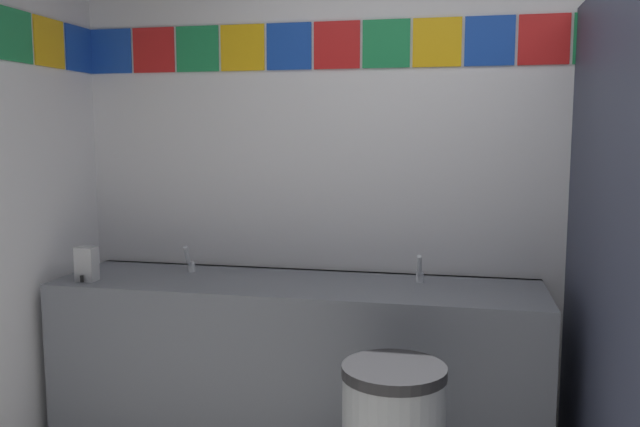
{
  "coord_description": "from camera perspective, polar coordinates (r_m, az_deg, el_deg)",
  "views": [
    {
      "loc": [
        -0.12,
        -1.59,
        1.54
      ],
      "look_at": [
        -0.67,
        1.0,
        1.21
      ],
      "focal_mm": 36.88,
      "sensor_mm": 36.0,
      "label": 1
    }
  ],
  "objects": [
    {
      "name": "soap_dispenser",
      "position": [
        3.25,
        -19.59,
        -4.16
      ],
      "size": [
        0.09,
        0.09,
        0.16
      ],
      "color": "#B7BABF",
      "rests_on": "vanity_counter"
    },
    {
      "name": "faucet_left",
      "position": [
        3.31,
        -11.24,
        -4.16
      ],
      "size": [
        0.04,
        0.1,
        0.14
      ],
      "color": "silver",
      "rests_on": "vanity_counter"
    },
    {
      "name": "wall_back",
      "position": [
        3.24,
        14.14,
        3.39
      ],
      "size": [
        4.05,
        0.09,
        2.68
      ],
      "color": "silver",
      "rests_on": "ground_plane"
    },
    {
      "name": "vanity_counter",
      "position": [
        3.18,
        -2.07,
        -13.28
      ],
      "size": [
        2.25,
        0.59,
        0.85
      ],
      "color": "slate",
      "rests_on": "ground_plane"
    },
    {
      "name": "faucet_right",
      "position": [
        3.05,
        8.64,
        -5.05
      ],
      "size": [
        0.04,
        0.1,
        0.14
      ],
      "color": "silver",
      "rests_on": "vanity_counter"
    }
  ]
}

